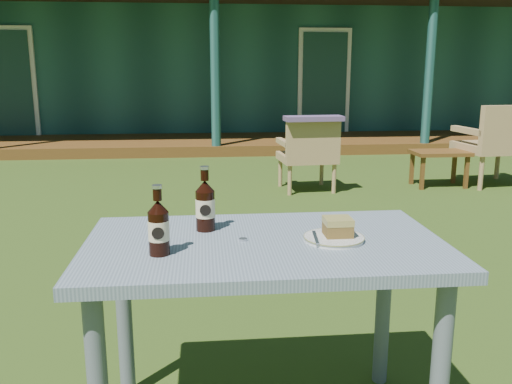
{
  "coord_description": "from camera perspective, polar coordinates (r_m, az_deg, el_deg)",
  "views": [
    {
      "loc": [
        -0.2,
        -3.32,
        1.28
      ],
      "look_at": [
        0.0,
        -1.3,
        0.82
      ],
      "focal_mm": 38.0,
      "sensor_mm": 36.0,
      "label": 1
    }
  ],
  "objects": [
    {
      "name": "ground",
      "position": [
        3.57,
        -2.07,
        -8.28
      ],
      "size": [
        80.0,
        80.0,
        0.0
      ],
      "primitive_type": "plane",
      "color": "#334916"
    },
    {
      "name": "pavilion",
      "position": [
        12.72,
        -4.87,
        14.2
      ],
      "size": [
        15.8,
        8.3,
        3.45
      ],
      "color": "#1C4844",
      "rests_on": "ground"
    },
    {
      "name": "cafe_table",
      "position": [
        1.86,
        0.92,
        -8.12
      ],
      "size": [
        1.2,
        0.7,
        0.72
      ],
      "color": "slate",
      "rests_on": "ground"
    },
    {
      "name": "plate",
      "position": [
        1.84,
        8.2,
        -4.82
      ],
      "size": [
        0.2,
        0.2,
        0.01
      ],
      "color": "silver",
      "rests_on": "cafe_table"
    },
    {
      "name": "cake_slice",
      "position": [
        1.84,
        8.6,
        -3.62
      ],
      "size": [
        0.09,
        0.09,
        0.06
      ],
      "color": "brown",
      "rests_on": "plate"
    },
    {
      "name": "fork",
      "position": [
        1.82,
        6.28,
        -4.76
      ],
      "size": [
        0.03,
        0.14,
        0.0
      ],
      "primitive_type": "cube",
      "rotation": [
        0.0,
        0.0,
        -0.11
      ],
      "color": "silver",
      "rests_on": "plate"
    },
    {
      "name": "cola_bottle_near",
      "position": [
        1.92,
        -5.37,
        -1.37
      ],
      "size": [
        0.07,
        0.07,
        0.23
      ],
      "color": "black",
      "rests_on": "cafe_table"
    },
    {
      "name": "cola_bottle_far",
      "position": [
        1.69,
        -10.21,
        -3.65
      ],
      "size": [
        0.07,
        0.07,
        0.22
      ],
      "color": "black",
      "rests_on": "cafe_table"
    },
    {
      "name": "bottle_cap",
      "position": [
        1.82,
        -1.36,
        -5.02
      ],
      "size": [
        0.03,
        0.03,
        0.01
      ],
      "primitive_type": "cylinder",
      "color": "silver",
      "rests_on": "cafe_table"
    },
    {
      "name": "armchair_left",
      "position": [
        5.78,
        5.58,
        4.28
      ],
      "size": [
        0.61,
        0.58,
        0.77
      ],
      "color": "#A68453",
      "rests_on": "ground"
    },
    {
      "name": "armchair_right",
      "position": [
        6.59,
        24.08,
        4.97
      ],
      "size": [
        0.74,
        0.7,
        0.91
      ],
      "color": "#A68453",
      "rests_on": "ground"
    },
    {
      "name": "floral_throw",
      "position": [
        5.59,
        6.1,
        7.71
      ],
      "size": [
        0.61,
        0.26,
        0.05
      ],
      "primitive_type": "cube",
      "rotation": [
        0.0,
        0.0,
        3.22
      ],
      "color": "#5C466D",
      "rests_on": "armchair_left"
    },
    {
      "name": "side_table",
      "position": [
        6.35,
        18.77,
        3.59
      ],
      "size": [
        0.6,
        0.4,
        0.4
      ],
      "color": "#593715",
      "rests_on": "ground"
    }
  ]
}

